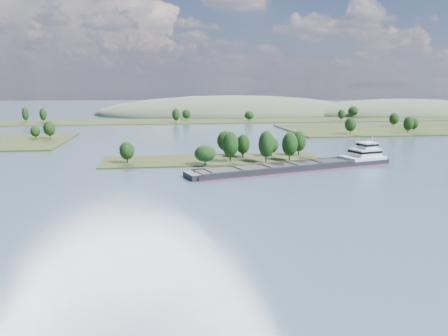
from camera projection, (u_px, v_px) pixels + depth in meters
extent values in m
plane|color=#384C61|center=(237.00, 192.00, 139.32)|extent=(1800.00, 1800.00, 0.00)
cube|color=#2A3417|center=(214.00, 160.00, 197.67)|extent=(100.00, 30.00, 1.20)
cylinder|color=black|center=(266.00, 157.00, 188.98)|extent=(0.50, 0.50, 4.51)
ellipsoid|color=black|center=(266.00, 144.00, 187.91)|extent=(6.96, 6.96, 11.61)
cylinder|color=black|center=(226.00, 151.00, 210.29)|extent=(0.50, 0.50, 3.82)
ellipsoid|color=black|center=(226.00, 141.00, 209.38)|extent=(8.71, 8.71, 9.83)
cylinder|color=black|center=(230.00, 157.00, 190.61)|extent=(0.50, 0.50, 4.36)
ellipsoid|color=black|center=(230.00, 144.00, 189.57)|extent=(7.19, 7.19, 11.21)
cylinder|color=black|center=(242.00, 153.00, 204.61)|extent=(0.50, 0.50, 3.30)
ellipsoid|color=black|center=(242.00, 144.00, 203.83)|extent=(5.96, 5.96, 8.48)
cylinder|color=black|center=(205.00, 162.00, 183.15)|extent=(0.50, 0.50, 2.77)
ellipsoid|color=black|center=(205.00, 153.00, 182.49)|extent=(8.96, 8.96, 7.12)
cylinder|color=black|center=(127.00, 159.00, 187.51)|extent=(0.50, 0.50, 3.08)
ellipsoid|color=black|center=(127.00, 150.00, 186.78)|extent=(6.39, 6.39, 7.92)
cylinder|color=black|center=(243.00, 154.00, 202.24)|extent=(0.50, 0.50, 3.54)
ellipsoid|color=black|center=(243.00, 144.00, 201.40)|extent=(6.06, 6.06, 9.09)
cylinder|color=black|center=(299.00, 151.00, 207.64)|extent=(0.50, 0.50, 3.86)
ellipsoid|color=black|center=(299.00, 141.00, 206.73)|extent=(6.95, 6.95, 9.92)
cylinder|color=black|center=(289.00, 156.00, 193.79)|extent=(0.50, 0.50, 4.15)
ellipsoid|color=black|center=(290.00, 144.00, 192.80)|extent=(6.99, 6.99, 10.67)
cylinder|color=black|center=(271.00, 153.00, 205.82)|extent=(0.50, 0.50, 3.01)
ellipsoid|color=black|center=(271.00, 145.00, 205.10)|extent=(6.76, 6.76, 7.73)
cylinder|color=black|center=(50.00, 136.00, 271.72)|extent=(0.50, 0.50, 3.63)
ellipsoid|color=black|center=(49.00, 128.00, 270.86)|extent=(7.25, 7.25, 9.34)
cylinder|color=black|center=(36.00, 137.00, 271.10)|extent=(0.50, 0.50, 2.59)
ellipsoid|color=black|center=(35.00, 131.00, 270.48)|extent=(5.84, 5.84, 6.66)
cylinder|color=black|center=(350.00, 131.00, 296.83)|extent=(0.50, 0.50, 3.77)
ellipsoid|color=black|center=(350.00, 124.00, 295.94)|extent=(7.74, 7.74, 9.69)
cylinder|color=black|center=(408.00, 130.00, 302.45)|extent=(0.50, 0.50, 3.86)
ellipsoid|color=black|center=(409.00, 123.00, 301.54)|extent=(7.08, 7.08, 9.93)
cylinder|color=black|center=(413.00, 129.00, 315.63)|extent=(0.50, 0.50, 3.14)
ellipsoid|color=black|center=(414.00, 124.00, 314.89)|extent=(6.64, 6.64, 8.08)
cylinder|color=black|center=(394.00, 124.00, 350.98)|extent=(0.50, 0.50, 3.62)
ellipsoid|color=black|center=(394.00, 119.00, 350.12)|extent=(7.53, 7.53, 9.32)
cube|color=#2A3417|center=(186.00, 121.00, 411.62)|extent=(900.00, 60.00, 1.20)
cylinder|color=black|center=(26.00, 120.00, 387.77)|extent=(0.50, 0.50, 4.56)
ellipsoid|color=black|center=(25.00, 114.00, 386.69)|extent=(5.71, 5.71, 11.73)
cylinder|color=black|center=(341.00, 119.00, 412.61)|extent=(0.50, 0.50, 3.52)
ellipsoid|color=black|center=(341.00, 114.00, 411.78)|extent=(6.61, 6.61, 9.06)
cylinder|color=black|center=(186.00, 119.00, 416.34)|extent=(0.50, 0.50, 3.38)
ellipsoid|color=black|center=(186.00, 114.00, 415.54)|extent=(7.98, 7.98, 8.68)
cylinder|color=black|center=(353.00, 116.00, 450.91)|extent=(0.50, 0.50, 3.85)
ellipsoid|color=black|center=(353.00, 111.00, 449.99)|extent=(10.27, 10.27, 9.89)
cylinder|color=black|center=(44.00, 120.00, 389.66)|extent=(0.50, 0.50, 4.30)
ellipsoid|color=black|center=(43.00, 114.00, 388.64)|extent=(6.28, 6.28, 11.05)
cylinder|color=black|center=(249.00, 119.00, 407.39)|extent=(0.50, 0.50, 3.10)
ellipsoid|color=black|center=(249.00, 115.00, 406.65)|extent=(8.76, 8.76, 7.98)
cylinder|color=black|center=(176.00, 120.00, 390.51)|extent=(0.50, 0.50, 4.12)
ellipsoid|color=black|center=(176.00, 114.00, 389.53)|extent=(6.98, 6.98, 10.60)
ellipsoid|color=#46593D|center=(403.00, 114.00, 515.91)|extent=(260.00, 140.00, 36.00)
ellipsoid|color=#46593D|center=(232.00, 114.00, 517.23)|extent=(320.00, 160.00, 44.00)
cube|color=black|center=(296.00, 168.00, 177.20)|extent=(88.62, 35.70, 2.45)
cube|color=maroon|center=(296.00, 169.00, 177.29)|extent=(88.90, 35.98, 0.28)
cube|color=black|center=(270.00, 163.00, 178.16)|extent=(66.38, 19.82, 0.89)
cube|color=black|center=(285.00, 168.00, 168.41)|extent=(66.38, 19.82, 0.89)
cube|color=black|center=(277.00, 166.00, 173.32)|extent=(66.93, 28.38, 0.33)
cube|color=black|center=(221.00, 170.00, 163.29)|extent=(12.18, 11.58, 0.39)
cube|color=black|center=(250.00, 168.00, 168.27)|extent=(12.18, 11.58, 0.39)
cube|color=black|center=(277.00, 165.00, 173.25)|extent=(12.18, 11.58, 0.39)
cube|color=black|center=(303.00, 163.00, 178.24)|extent=(12.18, 11.58, 0.39)
cube|color=black|center=(327.00, 161.00, 183.22)|extent=(12.18, 11.58, 0.39)
cube|color=black|center=(192.00, 176.00, 158.77)|extent=(6.02, 10.56, 2.23)
cylinder|color=black|center=(194.00, 172.00, 158.93)|extent=(0.33, 0.33, 2.45)
cube|color=white|center=(362.00, 157.00, 190.89)|extent=(20.10, 15.26, 1.34)
cube|color=white|center=(365.00, 152.00, 190.92)|extent=(13.19, 11.68, 3.34)
cube|color=black|center=(365.00, 151.00, 190.84)|extent=(13.46, 11.95, 1.00)
cube|color=white|center=(367.00, 146.00, 190.84)|extent=(8.29, 8.29, 2.45)
cube|color=black|center=(367.00, 145.00, 190.75)|extent=(8.56, 8.56, 0.89)
cube|color=white|center=(367.00, 143.00, 190.59)|extent=(8.84, 8.84, 0.22)
cylinder|color=white|center=(372.00, 139.00, 191.47)|extent=(0.28, 0.28, 2.90)
cylinder|color=black|center=(354.00, 142.00, 191.72)|extent=(0.69, 0.69, 1.34)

